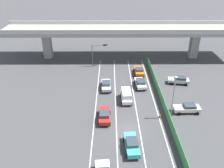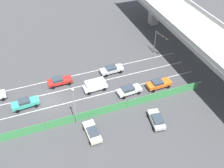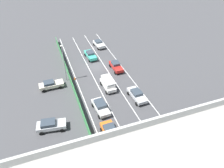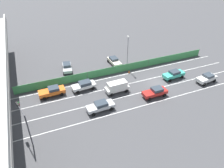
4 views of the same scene
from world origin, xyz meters
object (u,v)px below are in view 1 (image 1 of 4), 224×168
car_taxi_orange (139,71)px  car_taxi_teal (132,144)px  car_sedan_red (104,115)px  parked_sedan_cream (187,108)px  traffic_light (98,51)px  car_van_white (126,95)px  parked_wagon_silver (179,80)px  car_sedan_white (140,83)px  street_lamp (174,94)px  traffic_cone (160,116)px  car_sedan_silver (106,85)px

car_taxi_orange → car_taxi_teal: bearing=-98.4°
car_sedan_red → parked_sedan_cream: size_ratio=1.01×
parked_sedan_cream → traffic_light: size_ratio=0.83×
car_van_white → car_taxi_orange: 11.85m
car_van_white → parked_wagon_silver: (11.42, 6.77, -0.28)m
car_sedan_white → car_van_white: bearing=-120.5°
car_sedan_white → traffic_light: bearing=130.3°
car_van_white → car_sedan_red: car_van_white is taller
parked_wagon_silver → traffic_light: bearing=151.5°
car_taxi_teal → street_lamp: bearing=46.0°
traffic_cone → car_sedan_white: bearing=101.5°
car_taxi_teal → car_sedan_silver: bearing=102.3°
car_sedan_white → traffic_light: traffic_light is taller
street_lamp → parked_wagon_silver: bearing=70.0°
car_sedan_silver → car_taxi_teal: (3.78, -17.32, 0.03)m
car_taxi_orange → parked_wagon_silver: (7.87, -4.54, -0.00)m
car_sedan_red → traffic_cone: bearing=4.3°
car_van_white → traffic_light: (-5.96, 16.21, 2.72)m
car_taxi_teal → parked_sedan_cream: car_taxi_teal is taller
parked_wagon_silver → traffic_cone: size_ratio=6.66×
car_sedan_white → parked_sedan_cream: 11.53m
car_van_white → car_taxi_teal: car_van_white is taller
car_sedan_silver → traffic_cone: 13.40m
car_sedan_white → traffic_light: (-9.16, 10.79, 3.00)m
car_sedan_silver → car_sedan_red: size_ratio=1.03×
traffic_cone → parked_sedan_cream: bearing=16.1°
car_sedan_red → car_van_white: bearing=56.5°
car_sedan_white → parked_sedan_cream: (6.98, -9.18, -0.03)m
car_sedan_silver → parked_wagon_silver: size_ratio=1.06×
car_taxi_teal → traffic_cone: bearing=54.6°
car_taxi_teal → parked_wagon_silver: car_taxi_teal is taller
car_sedan_red → traffic_light: 22.35m
car_taxi_teal → car_sedan_white: (3.19, 18.09, -0.00)m
car_taxi_orange → traffic_light: traffic_light is taller
car_taxi_orange → car_sedan_white: size_ratio=1.02×
car_sedan_red → car_sedan_silver: bearing=89.5°
car_sedan_white → street_lamp: (3.78, -10.86, 3.72)m
car_taxi_orange → street_lamp: street_lamp is taller
car_taxi_teal → traffic_light: 29.64m
car_van_white → car_sedan_silver: bearing=129.1°
car_van_white → parked_wagon_silver: bearing=30.7°
car_taxi_orange → street_lamp: (3.43, -16.75, 3.71)m
traffic_cone → street_lamp: bearing=-10.2°
car_sedan_silver → car_sedan_white: (6.97, 0.77, 0.03)m
car_sedan_silver → traffic_light: 12.14m
parked_wagon_silver → parked_sedan_cream: bearing=-96.7°
car_van_white → traffic_cone: bearing=-43.9°
traffic_light → car_sedan_silver: bearing=-79.3°
car_taxi_orange → parked_wagon_silver: 9.09m
car_van_white → street_lamp: (6.97, -5.44, 3.44)m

